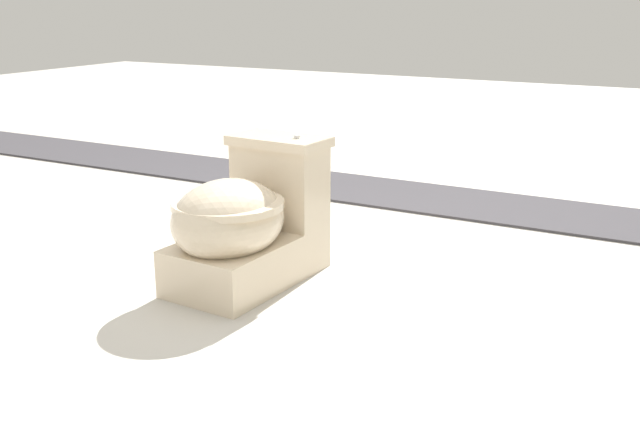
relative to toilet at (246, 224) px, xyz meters
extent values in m
plane|color=beige|center=(-0.01, -0.01, -0.22)|extent=(14.00, 14.00, 0.00)
cube|color=#423F44|center=(-1.40, 0.49, -0.21)|extent=(0.56, 8.00, 0.01)
cube|color=beige|center=(0.00, 0.00, -0.14)|extent=(0.62, 0.38, 0.17)
ellipsoid|color=beige|center=(0.10, -0.01, 0.04)|extent=(0.46, 0.39, 0.28)
cylinder|color=beige|center=(0.10, -0.01, 0.10)|extent=(0.42, 0.42, 0.03)
cube|color=beige|center=(-0.21, 0.01, 0.10)|extent=(0.20, 0.35, 0.30)
cube|color=beige|center=(-0.21, 0.01, 0.27)|extent=(0.23, 0.38, 0.04)
cylinder|color=silver|center=(-0.21, 0.09, 0.29)|extent=(0.02, 0.02, 0.01)
camera|label=1|loc=(2.13, 1.45, 0.79)|focal=42.00mm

